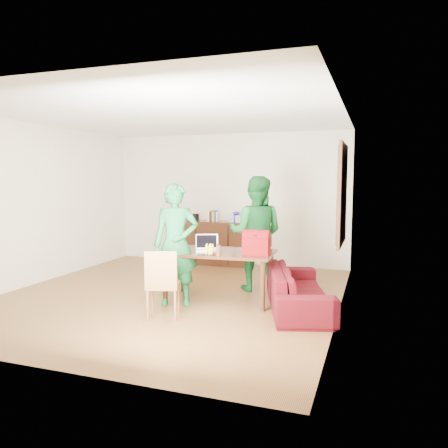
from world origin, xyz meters
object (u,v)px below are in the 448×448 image
at_px(person_near, 176,244).
at_px(laptop, 207,248).
at_px(bottle, 218,250).
at_px(sofa, 298,288).
at_px(person_far, 256,233).
at_px(red_bag, 256,245).
at_px(table, 219,257).
at_px(chair, 163,297).

xyz_separation_m(person_near, laptop, (0.34, 0.33, -0.08)).
distance_m(bottle, sofa, 1.22).
relative_size(person_near, person_far, 0.95).
relative_size(bottle, red_bag, 0.47).
xyz_separation_m(person_near, red_bag, (1.09, 0.30, 0.01)).
relative_size(table, sofa, 0.85).
height_order(laptop, sofa, laptop).
relative_size(table, chair, 1.83).
xyz_separation_m(laptop, sofa, (1.32, 0.05, -0.50)).
distance_m(laptop, bottle, 0.44).
bearing_deg(chair, person_near, 80.07).
height_order(chair, person_near, person_near).
bearing_deg(person_far, person_near, 49.95).
bearing_deg(sofa, laptop, 75.39).
height_order(table, person_near, person_near).
height_order(person_far, sofa, person_far).
xyz_separation_m(chair, red_bag, (1.00, 0.87, 0.61)).
bearing_deg(sofa, red_bag, 81.56).
bearing_deg(bottle, chair, -133.32).
bearing_deg(person_far, bottle, 75.26).
distance_m(table, sofa, 1.20).
distance_m(red_bag, sofa, 0.83).
xyz_separation_m(bottle, red_bag, (0.45, 0.29, 0.05)).
height_order(chair, bottle, bottle).
bearing_deg(chair, sofa, 13.03).
xyz_separation_m(table, bottle, (0.12, -0.38, 0.18)).
relative_size(table, bottle, 9.40).
bearing_deg(bottle, sofa, 20.19).
distance_m(person_far, laptop, 0.99).
xyz_separation_m(person_far, red_bag, (0.24, -0.87, -0.04)).
bearing_deg(red_bag, bottle, -150.08).
height_order(laptop, bottle, laptop).
height_order(chair, person_far, person_far).
bearing_deg(table, person_far, 62.94).
relative_size(person_near, sofa, 0.90).
relative_size(person_far, sofa, 0.95).
height_order(person_far, laptop, person_far).
bearing_deg(table, bottle, -76.67).
bearing_deg(sofa, person_near, 86.24).
bearing_deg(laptop, person_near, -158.79).
xyz_separation_m(laptop, bottle, (0.29, -0.33, 0.04)).
xyz_separation_m(person_far, bottle, (-0.22, -1.17, -0.09)).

